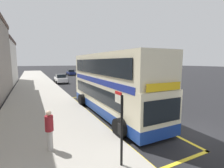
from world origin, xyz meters
The scene contains 9 objects.
ground_plane centered at (0.00, 32.00, 0.00)m, with size 260.00×260.00×0.00m, color black.
pavement_near centered at (-7.00, 32.00, 0.07)m, with size 6.00×76.00×0.14m, color #A39E93.
double_decker_bus centered at (-2.46, 5.10, 2.06)m, with size 3.21×10.74×4.40m.
bus_bay_markings centered at (-2.53, 5.03, 0.01)m, with size 2.95×13.41×0.01m.
bus_stop_sign centered at (-4.99, -0.84, 1.70)m, with size 0.09×0.51×2.64m.
parked_car_white_across centered at (-2.94, 24.63, 0.80)m, with size 2.09×4.20×1.62m.
parked_car_navy_far centered at (2.50, 40.96, 0.80)m, with size 2.09×4.20×1.62m.
parked_car_white_behind centered at (4.98, 39.93, 0.80)m, with size 2.09×4.20×1.62m.
pedestrian_waiting_near_sign centered at (-7.16, 1.34, 1.07)m, with size 0.34×0.34×1.70m.
Camera 1 is at (-7.71, -5.60, 3.82)m, focal length 26.09 mm.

